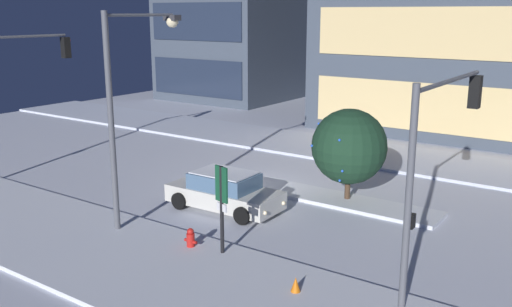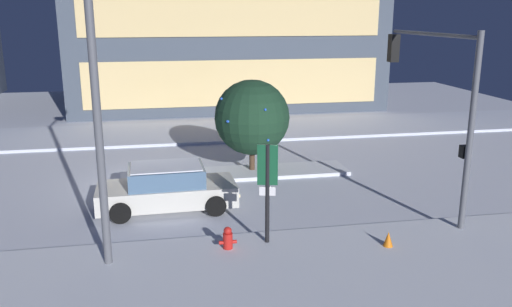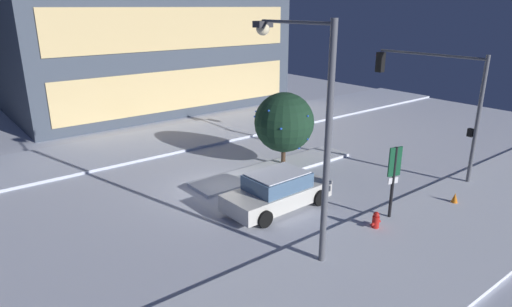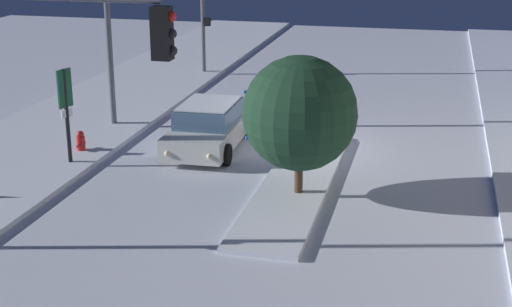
# 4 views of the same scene
# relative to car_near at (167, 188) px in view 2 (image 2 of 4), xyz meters

# --- Properties ---
(ground) EXTENTS (52.00, 52.00, 0.00)m
(ground) POSITION_rel_car_near_xyz_m (-0.67, 2.90, -0.71)
(ground) COLOR silver
(curb_strip_near) EXTENTS (52.00, 5.20, 0.14)m
(curb_strip_near) POSITION_rel_car_near_xyz_m (-0.67, -5.35, -0.64)
(curb_strip_near) COLOR silver
(curb_strip_near) RESTS_ON ground
(curb_strip_far) EXTENTS (52.00, 5.20, 0.14)m
(curb_strip_far) POSITION_rel_car_near_xyz_m (-0.67, 11.16, -0.64)
(curb_strip_far) COLOR silver
(curb_strip_far) RESTS_ON ground
(median_strip) EXTENTS (9.00, 1.80, 0.14)m
(median_strip) POSITION_rel_car_near_xyz_m (2.76, 3.32, -0.64)
(median_strip) COLOR silver
(median_strip) RESTS_ON ground
(car_near) EXTENTS (4.60, 2.17, 1.49)m
(car_near) POSITION_rel_car_near_xyz_m (0.00, 0.00, 0.00)
(car_near) COLOR silver
(car_near) RESTS_ON ground
(traffic_light_corner_near_right) EXTENTS (0.32, 5.69, 5.80)m
(traffic_light_corner_near_right) POSITION_rel_car_near_xyz_m (8.41, -1.29, 3.36)
(traffic_light_corner_near_right) COLOR #565960
(traffic_light_corner_near_right) RESTS_ON ground
(street_lamp_arched) EXTENTS (0.56, 3.35, 7.43)m
(street_lamp_arched) POSITION_rel_car_near_xyz_m (-1.57, -3.01, 4.18)
(street_lamp_arched) COLOR #565960
(street_lamp_arched) RESTS_ON ground
(fire_hydrant) EXTENTS (0.48, 0.26, 0.75)m
(fire_hydrant) POSITION_rel_car_near_xyz_m (1.50, -3.67, -0.35)
(fire_hydrant) COLOR red
(fire_hydrant) RESTS_ON ground
(parking_info_sign) EXTENTS (0.55, 0.19, 2.91)m
(parking_info_sign) POSITION_rel_car_near_xyz_m (2.62, -3.47, 1.14)
(parking_info_sign) COLOR black
(parking_info_sign) RESTS_ON ground
(decorated_tree_median) EXTENTS (2.96, 2.96, 3.76)m
(decorated_tree_median) POSITION_rel_car_near_xyz_m (3.46, 3.51, 1.56)
(decorated_tree_median) COLOR #473323
(decorated_tree_median) RESTS_ON ground
(construction_cone) EXTENTS (0.36, 0.36, 0.55)m
(construction_cone) POSITION_rel_car_near_xyz_m (5.78, -4.33, -0.44)
(construction_cone) COLOR orange
(construction_cone) RESTS_ON ground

